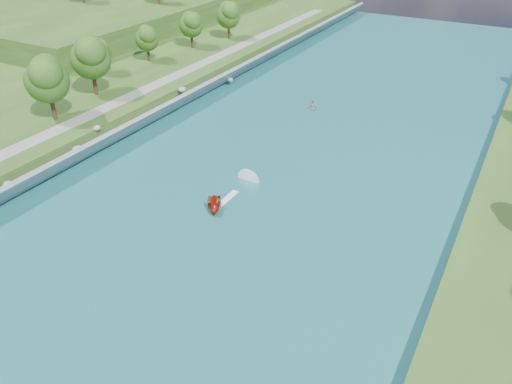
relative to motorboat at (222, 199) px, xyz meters
The scene contains 8 objects.
ground 15.13m from the motorboat, 84.85° to the right, with size 260.00×260.00×0.00m, color #2D5119.
river_water 5.17m from the motorboat, 74.67° to the left, with size 55.00×240.00×0.10m, color #1A6165.
berm_west 48.91m from the motorboat, behind, with size 45.00×240.00×3.50m, color #2D5119.
ridge_west 113.97m from the motorboat, 135.43° to the left, with size 60.00×120.00×9.00m, color #2D5119.
riprap_bank 24.91m from the motorboat, 169.99° to the left, with size 4.56×236.00×4.51m.
riverside_path 31.66m from the motorboat, behind, with size 3.00×200.00×0.10m, color gray.
motorboat is the anchor object (origin of this frame).
raft 36.89m from the motorboat, 94.85° to the left, with size 3.03×3.41×1.50m.
Camera 1 is at (29.98, -31.58, 35.97)m, focal length 35.00 mm.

